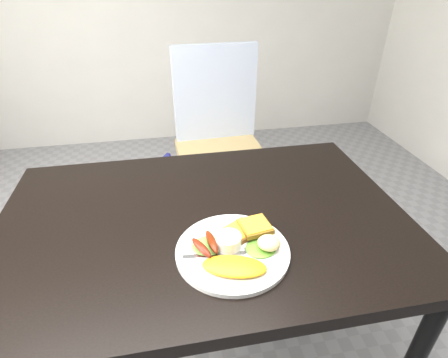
# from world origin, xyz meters

# --- Properties ---
(dining_table) EXTENTS (1.20, 0.80, 0.04)m
(dining_table) POSITION_xyz_m (0.00, 0.00, 0.73)
(dining_table) COLOR black
(dining_table) RESTS_ON ground
(dining_chair) EXTENTS (0.50, 0.50, 0.06)m
(dining_chair) POSITION_xyz_m (0.22, 0.91, 0.45)
(dining_chair) COLOR tan
(dining_chair) RESTS_ON ground
(person) EXTENTS (0.54, 0.43, 1.30)m
(person) POSITION_xyz_m (0.20, 0.83, 0.65)
(person) COLOR navy
(person) RESTS_ON ground
(plate) EXTENTS (0.29, 0.29, 0.01)m
(plate) POSITION_xyz_m (0.05, -0.17, 0.76)
(plate) COLOR white
(plate) RESTS_ON dining_table
(lettuce_left) EXTENTS (0.09, 0.08, 0.01)m
(lettuce_left) POSITION_xyz_m (-0.01, -0.15, 0.77)
(lettuce_left) COLOR #4A9732
(lettuce_left) RESTS_ON plate
(lettuce_right) EXTENTS (0.10, 0.10, 0.01)m
(lettuce_right) POSITION_xyz_m (0.12, -0.18, 0.77)
(lettuce_right) COLOR #519024
(lettuce_right) RESTS_ON plate
(omelette) EXTENTS (0.17, 0.12, 0.02)m
(omelette) POSITION_xyz_m (0.04, -0.23, 0.77)
(omelette) COLOR #E6AE0C
(omelette) RESTS_ON plate
(sausage_a) EXTENTS (0.06, 0.09, 0.02)m
(sausage_a) POSITION_xyz_m (-0.03, -0.17, 0.78)
(sausage_a) COLOR maroon
(sausage_a) RESTS_ON lettuce_left
(sausage_b) EXTENTS (0.03, 0.09, 0.02)m
(sausage_b) POSITION_xyz_m (-0.00, -0.15, 0.78)
(sausage_b) COLOR #5A2705
(sausage_b) RESTS_ON lettuce_left
(ramekin) EXTENTS (0.09, 0.09, 0.04)m
(ramekin) POSITION_xyz_m (0.04, -0.16, 0.78)
(ramekin) COLOR white
(ramekin) RESTS_ON plate
(toast_a) EXTENTS (0.10, 0.10, 0.01)m
(toast_a) POSITION_xyz_m (0.09, -0.11, 0.77)
(toast_a) COLOR #985622
(toast_a) RESTS_ON plate
(toast_b) EXTENTS (0.09, 0.09, 0.01)m
(toast_b) POSITION_xyz_m (0.12, -0.11, 0.78)
(toast_b) COLOR brown
(toast_b) RESTS_ON toast_a
(potato_salad) EXTENTS (0.07, 0.06, 0.03)m
(potato_salad) POSITION_xyz_m (0.14, -0.19, 0.79)
(potato_salad) COLOR #F5F3A9
(potato_salad) RESTS_ON lettuce_right
(fork) EXTENTS (0.16, 0.03, 0.00)m
(fork) POSITION_xyz_m (0.00, -0.18, 0.76)
(fork) COLOR #ADAFB7
(fork) RESTS_ON plate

